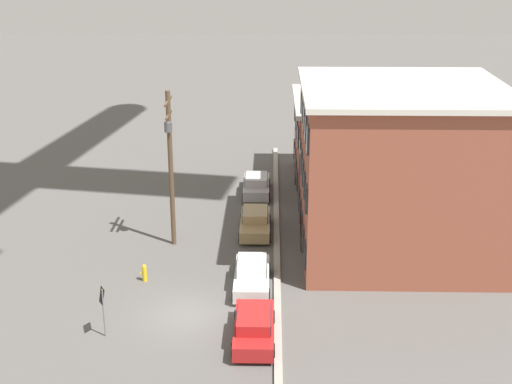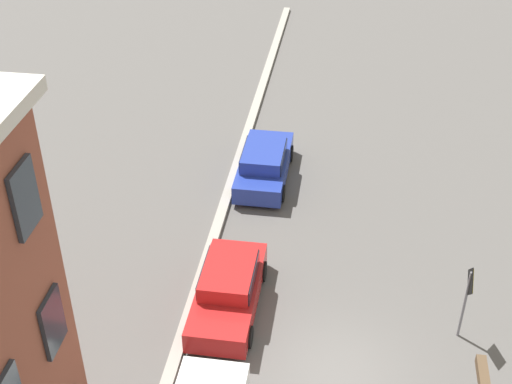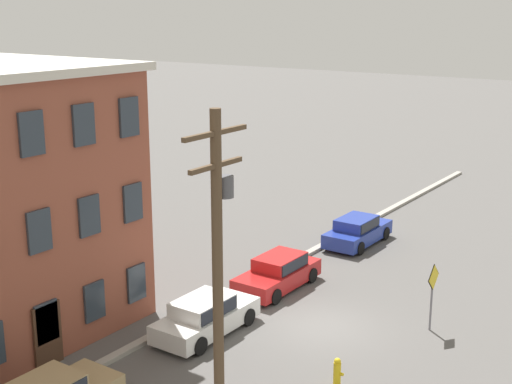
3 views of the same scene
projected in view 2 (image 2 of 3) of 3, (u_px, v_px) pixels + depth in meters
name	position (u px, v px, depth m)	size (l,w,h in m)	color
ground_plane	(335.00, 374.00, 19.75)	(200.00, 200.00, 0.00)	#565451
kerb_strip	(177.00, 354.00, 20.26)	(56.00, 0.36, 0.16)	#9E998E
car_red	(228.00, 288.00, 21.56)	(4.40, 1.92, 1.43)	#B21E1E
car_blue	(264.00, 163.00, 27.41)	(4.40, 1.92, 1.43)	#233899
caution_sign	(468.00, 291.00, 19.96)	(1.02, 0.08, 2.61)	slate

